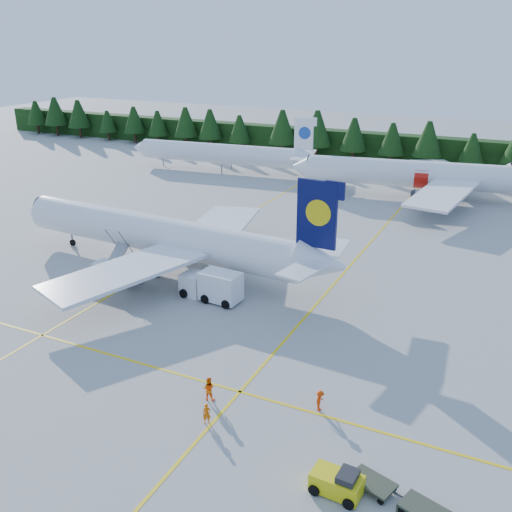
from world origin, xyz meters
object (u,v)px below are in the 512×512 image
at_px(airliner_red, 417,175).
at_px(baggage_tug, 338,482).
at_px(airstairs, 114,265).
at_px(service_truck, 211,285).
at_px(airliner_navy, 152,234).

xyz_separation_m(airliner_red, baggage_tug, (9.18, -68.65, -3.06)).
xyz_separation_m(airliner_red, airstairs, (-24.48, -47.35, -3.03)).
height_order(airliner_red, airstairs, airliner_red).
bearing_deg(service_truck, baggage_tug, -41.00).
bearing_deg(airstairs, service_truck, -9.24).
height_order(airliner_red, baggage_tug, airliner_red).
xyz_separation_m(airliner_navy, baggage_tug, (30.87, -25.05, -2.99)).
bearing_deg(airliner_red, service_truck, -111.92).
bearing_deg(service_truck, airliner_navy, 157.96).
bearing_deg(baggage_tug, airliner_red, 101.22).
bearing_deg(service_truck, airliner_red, 81.20).
bearing_deg(service_truck, airstairs, 177.46).
distance_m(airliner_navy, service_truck, 12.25).
relative_size(airliner_red, service_truck, 6.61).
height_order(service_truck, baggage_tug, service_truck).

